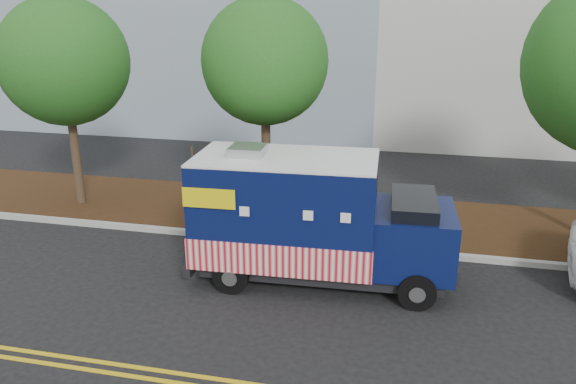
# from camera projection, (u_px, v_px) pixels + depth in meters

# --- Properties ---
(ground) EXTENTS (120.00, 120.00, 0.00)m
(ground) POSITION_uv_depth(u_px,v_px,m) (253.00, 264.00, 13.93)
(ground) COLOR black
(ground) RESTS_ON ground
(curb) EXTENTS (120.00, 0.18, 0.15)m
(curb) POSITION_uv_depth(u_px,v_px,m) (267.00, 240.00, 15.20)
(curb) COLOR #9E9E99
(curb) RESTS_ON ground
(mulch_strip) EXTENTS (120.00, 4.00, 0.15)m
(mulch_strip) POSITION_uv_depth(u_px,v_px,m) (285.00, 213.00, 17.14)
(mulch_strip) COLOR #33190E
(mulch_strip) RESTS_ON ground
(centerline_near) EXTENTS (120.00, 0.10, 0.01)m
(centerline_near) POSITION_uv_depth(u_px,v_px,m) (183.00, 374.00, 9.81)
(centerline_near) COLOR gold
(centerline_near) RESTS_ON ground
(centerline_far) EXTENTS (120.00, 0.10, 0.01)m
(centerline_far) POSITION_uv_depth(u_px,v_px,m) (177.00, 383.00, 9.58)
(centerline_far) COLOR gold
(centerline_far) RESTS_ON ground
(tree_a) EXTENTS (3.77, 3.77, 6.42)m
(tree_a) POSITION_uv_depth(u_px,v_px,m) (64.00, 62.00, 16.42)
(tree_a) COLOR #38281C
(tree_a) RESTS_ON ground
(tree_b) EXTENTS (3.48, 3.48, 6.39)m
(tree_b) POSITION_uv_depth(u_px,v_px,m) (265.00, 62.00, 15.23)
(tree_b) COLOR #38281C
(tree_b) RESTS_ON ground
(sign_post) EXTENTS (0.06, 0.06, 2.40)m
(sign_post) POSITION_uv_depth(u_px,v_px,m) (194.00, 188.00, 15.87)
(sign_post) COLOR #473828
(sign_post) RESTS_ON ground
(food_truck) EXTENTS (6.05, 2.50, 3.14)m
(food_truck) POSITION_uv_depth(u_px,v_px,m) (308.00, 222.00, 12.80)
(food_truck) COLOR black
(food_truck) RESTS_ON ground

